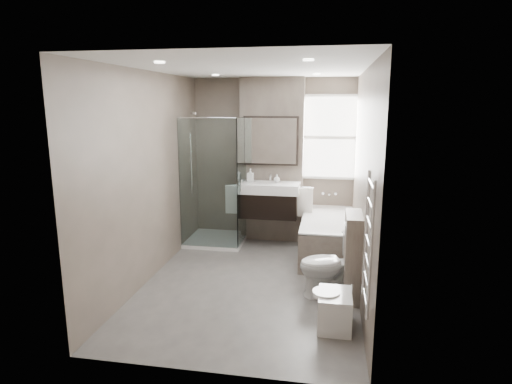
% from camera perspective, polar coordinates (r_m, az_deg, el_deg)
% --- Properties ---
extents(room, '(2.70, 3.90, 2.70)m').
position_cam_1_polar(room, '(5.15, -0.55, 1.59)').
color(room, '#585551').
rests_on(room, ground).
extents(vanity_pier, '(1.00, 0.25, 2.60)m').
position_cam_1_polar(vanity_pier, '(6.88, 2.16, 4.21)').
color(vanity_pier, '#64594F').
rests_on(vanity_pier, ground).
extents(vanity, '(0.95, 0.47, 0.66)m').
position_cam_1_polar(vanity, '(6.64, 1.70, -0.98)').
color(vanity, black).
rests_on(vanity, vanity_pier).
extents(mirror_cabinet, '(0.86, 0.08, 0.76)m').
position_cam_1_polar(mirror_cabinet, '(6.68, 1.98, 6.83)').
color(mirror_cabinet, black).
rests_on(mirror_cabinet, vanity_pier).
extents(towel_left, '(0.24, 0.06, 0.44)m').
position_cam_1_polar(towel_left, '(6.73, -3.05, -1.00)').
color(towel_left, silver).
rests_on(towel_left, vanity_pier).
extents(towel_right, '(0.24, 0.06, 0.44)m').
position_cam_1_polar(towel_right, '(6.57, 6.52, -1.38)').
color(towel_right, silver).
rests_on(towel_right, vanity_pier).
extents(shower_enclosure, '(0.90, 0.90, 2.00)m').
position_cam_1_polar(shower_enclosure, '(6.77, -4.71, -2.93)').
color(shower_enclosure, white).
rests_on(shower_enclosure, ground).
extents(bathtub, '(0.75, 1.60, 0.57)m').
position_cam_1_polar(bathtub, '(6.37, 9.55, -5.66)').
color(bathtub, '#64594F').
rests_on(bathtub, ground).
extents(window, '(0.98, 0.06, 1.33)m').
position_cam_1_polar(window, '(6.88, 9.81, 7.19)').
color(window, white).
rests_on(window, room).
extents(toilet, '(0.82, 0.63, 0.74)m').
position_cam_1_polar(toilet, '(5.11, 9.92, -9.54)').
color(toilet, white).
rests_on(toilet, ground).
extents(cistern_box, '(0.19, 0.55, 1.00)m').
position_cam_1_polar(cistern_box, '(5.04, 12.72, -8.37)').
color(cistern_box, '#64594F').
rests_on(cistern_box, ground).
extents(bidet, '(0.40, 0.45, 0.48)m').
position_cam_1_polar(bidet, '(4.50, 10.37, -15.14)').
color(bidet, white).
rests_on(bidet, ground).
extents(towel_radiator, '(0.03, 0.49, 1.10)m').
position_cam_1_polar(towel_radiator, '(3.57, 14.77, -6.51)').
color(towel_radiator, silver).
rests_on(towel_radiator, room).
extents(soap_bottle_a, '(0.09, 0.09, 0.21)m').
position_cam_1_polar(soap_bottle_a, '(6.66, -0.75, 2.25)').
color(soap_bottle_a, white).
rests_on(soap_bottle_a, vanity).
extents(soap_bottle_b, '(0.10, 0.10, 0.12)m').
position_cam_1_polar(soap_bottle_b, '(6.63, 2.80, 1.83)').
color(soap_bottle_b, white).
rests_on(soap_bottle_b, vanity).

